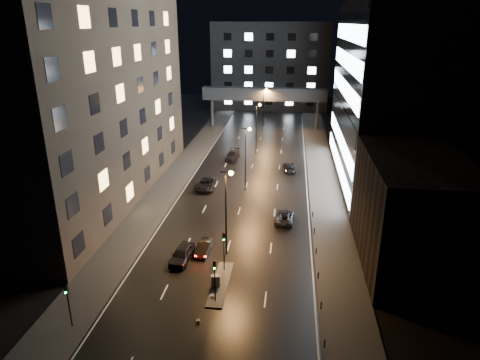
% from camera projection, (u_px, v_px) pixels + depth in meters
% --- Properties ---
extents(ground, '(160.00, 160.00, 0.00)m').
position_uv_depth(ground, '(252.00, 166.00, 78.85)').
color(ground, black).
rests_on(ground, ground).
extents(sidewalk_left, '(5.00, 110.00, 0.15)m').
position_uv_depth(sidewalk_left, '(179.00, 172.00, 75.57)').
color(sidewalk_left, '#383533').
rests_on(sidewalk_left, ground).
extents(sidewalk_right, '(5.00, 110.00, 0.15)m').
position_uv_depth(sidewalk_right, '(323.00, 178.00, 72.76)').
color(sidewalk_right, '#383533').
rests_on(sidewalk_right, ground).
extents(building_left, '(15.00, 48.00, 40.00)m').
position_uv_depth(building_left, '(82.00, 60.00, 59.51)').
color(building_left, '#2D2319').
rests_on(building_left, ground).
extents(building_right_low, '(10.00, 18.00, 12.00)m').
position_uv_depth(building_right_low, '(412.00, 212.00, 45.66)').
color(building_right_low, black).
rests_on(building_right_low, ground).
extents(building_right_glass, '(20.00, 36.00, 45.00)m').
position_uv_depth(building_right_glass, '(416.00, 40.00, 64.46)').
color(building_right_glass, black).
rests_on(building_right_glass, ground).
extents(building_far, '(34.00, 14.00, 25.00)m').
position_uv_depth(building_far, '(271.00, 66.00, 128.45)').
color(building_far, '#333335').
rests_on(building_far, ground).
extents(skybridge, '(30.00, 3.00, 10.00)m').
position_uv_depth(skybridge, '(264.00, 95.00, 103.85)').
color(skybridge, '#333335').
rests_on(skybridge, ground).
extents(median_island, '(1.60, 8.00, 0.15)m').
position_uv_depth(median_island, '(221.00, 284.00, 43.43)').
color(median_island, '#383533').
rests_on(median_island, ground).
extents(traffic_signal_near, '(0.28, 0.34, 4.40)m').
position_uv_depth(traffic_signal_near, '(224.00, 245.00, 44.70)').
color(traffic_signal_near, black).
rests_on(traffic_signal_near, median_island).
extents(traffic_signal_far, '(0.28, 0.34, 4.40)m').
position_uv_depth(traffic_signal_far, '(215.00, 274.00, 39.58)').
color(traffic_signal_far, black).
rests_on(traffic_signal_far, median_island).
extents(traffic_signal_corner, '(0.28, 0.34, 4.40)m').
position_uv_depth(traffic_signal_corner, '(68.00, 299.00, 36.31)').
color(traffic_signal_corner, black).
rests_on(traffic_signal_corner, ground).
extents(bollard_row, '(0.12, 25.12, 0.90)m').
position_uv_depth(bollard_row, '(317.00, 263.00, 46.37)').
color(bollard_row, black).
rests_on(bollard_row, ground).
extents(streetlight_near, '(1.45, 0.50, 10.15)m').
position_uv_depth(streetlight_near, '(227.00, 202.00, 46.79)').
color(streetlight_near, black).
rests_on(streetlight_near, ground).
extents(streetlight_mid_a, '(1.45, 0.50, 10.15)m').
position_uv_depth(streetlight_mid_a, '(247.00, 151.00, 65.40)').
color(streetlight_mid_a, black).
rests_on(streetlight_mid_a, ground).
extents(streetlight_mid_b, '(1.45, 0.50, 10.15)m').
position_uv_depth(streetlight_mid_b, '(257.00, 122.00, 84.00)').
color(streetlight_mid_b, black).
rests_on(streetlight_mid_b, ground).
extents(streetlight_far, '(1.45, 0.50, 10.15)m').
position_uv_depth(streetlight_far, '(264.00, 104.00, 102.61)').
color(streetlight_far, black).
rests_on(streetlight_far, ground).
extents(car_away_a, '(2.29, 4.96, 1.65)m').
position_uv_depth(car_away_a, '(182.00, 254.00, 47.47)').
color(car_away_a, black).
rests_on(car_away_a, ground).
extents(car_away_b, '(1.78, 4.16, 1.33)m').
position_uv_depth(car_away_b, '(204.00, 247.00, 49.19)').
color(car_away_b, black).
rests_on(car_away_b, ground).
extents(car_away_c, '(2.73, 5.63, 1.54)m').
position_uv_depth(car_away_c, '(206.00, 184.00, 67.90)').
color(car_away_c, black).
rests_on(car_away_c, ground).
extents(car_away_d, '(2.44, 5.57, 1.59)m').
position_uv_depth(car_away_d, '(233.00, 155.00, 82.45)').
color(car_away_d, black).
rests_on(car_away_d, ground).
extents(car_toward_a, '(2.65, 5.11, 1.37)m').
position_uv_depth(car_toward_a, '(285.00, 217.00, 56.80)').
color(car_toward_a, black).
rests_on(car_toward_a, ground).
extents(car_toward_b, '(2.59, 5.22, 1.46)m').
position_uv_depth(car_toward_b, '(290.00, 167.00, 76.19)').
color(car_toward_b, black).
rests_on(car_toward_b, ground).
extents(utility_cabinet, '(0.93, 0.70, 1.24)m').
position_uv_depth(utility_cabinet, '(215.00, 281.00, 42.66)').
color(utility_cabinet, '#535355').
rests_on(utility_cabinet, median_island).
extents(cone_a, '(0.43, 0.43, 0.48)m').
position_uv_depth(cone_a, '(198.00, 321.00, 37.79)').
color(cone_a, orange).
rests_on(cone_a, ground).
extents(cone_b, '(0.45, 0.45, 0.55)m').
position_uv_depth(cone_b, '(212.00, 296.00, 41.11)').
color(cone_b, orange).
rests_on(cone_b, ground).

